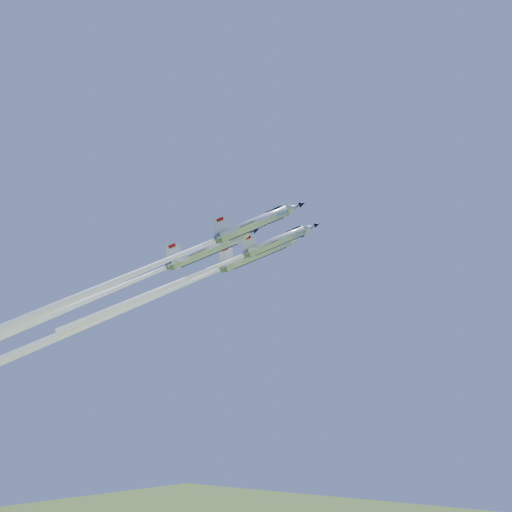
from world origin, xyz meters
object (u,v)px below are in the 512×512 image
Objects in this scene: jet_lead at (196,275)px; jet_right at (146,269)px; jet_slot at (74,306)px; jet_left at (154,296)px.

jet_lead is 9.78m from jet_right.
jet_right is at bearing 68.55° from jet_slot.
jet_slot is at bearing -87.25° from jet_lead.
jet_left is 12.50m from jet_right.
jet_left is at bearing 119.96° from jet_slot.
jet_lead is at bearing 53.55° from jet_left.
jet_right is 0.80× the size of jet_slot.
jet_slot is (-16.09, -13.08, -5.64)m from jet_lead.
jet_lead is 0.75× the size of jet_left.
jet_slot is (-5.74, -13.10, -3.10)m from jet_left.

